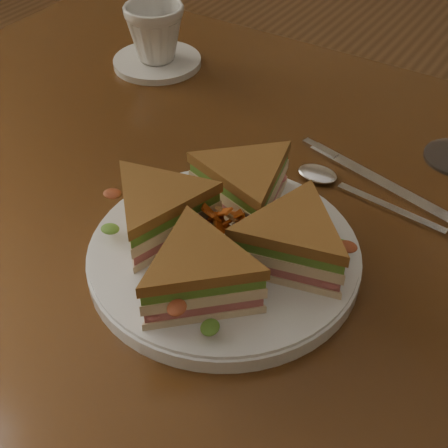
# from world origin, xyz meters

# --- Properties ---
(table) EXTENTS (1.20, 0.80, 0.75)m
(table) POSITION_xyz_m (0.00, 0.00, 0.65)
(table) COLOR #351D0C
(table) RESTS_ON ground
(plate) EXTENTS (0.27, 0.27, 0.02)m
(plate) POSITION_xyz_m (0.01, -0.09, 0.76)
(plate) COLOR silver
(plate) RESTS_ON table
(sandwich_wedges) EXTENTS (0.28, 0.28, 0.06)m
(sandwich_wedges) POSITION_xyz_m (0.01, -0.09, 0.80)
(sandwich_wedges) COLOR beige
(sandwich_wedges) RESTS_ON plate
(crisps_mound) EXTENTS (0.09, 0.09, 0.05)m
(crisps_mound) POSITION_xyz_m (0.01, -0.09, 0.79)
(crisps_mound) COLOR #CE581A
(crisps_mound) RESTS_ON plate
(spoon) EXTENTS (0.18, 0.04, 0.01)m
(spoon) POSITION_xyz_m (0.05, 0.08, 0.75)
(spoon) COLOR silver
(spoon) RESTS_ON table
(knife) EXTENTS (0.21, 0.07, 0.00)m
(knife) POSITION_xyz_m (0.08, 0.12, 0.75)
(knife) COLOR silver
(knife) RESTS_ON table
(saucer) EXTENTS (0.13, 0.13, 0.01)m
(saucer) POSITION_xyz_m (-0.30, 0.21, 0.76)
(saucer) COLOR silver
(saucer) RESTS_ON table
(coffee_cup) EXTENTS (0.11, 0.11, 0.08)m
(coffee_cup) POSITION_xyz_m (-0.30, 0.21, 0.80)
(coffee_cup) COLOR silver
(coffee_cup) RESTS_ON saucer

